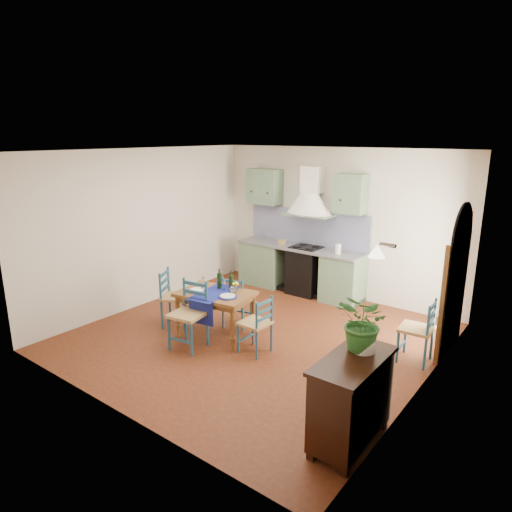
# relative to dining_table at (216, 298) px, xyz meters

# --- Properties ---
(floor) EXTENTS (5.00, 5.00, 0.00)m
(floor) POSITION_rel_dining_table_xyz_m (0.51, 0.34, -0.63)
(floor) COLOR #48190F
(floor) RESTS_ON ground
(back_wall) EXTENTS (5.00, 0.96, 2.80)m
(back_wall) POSITION_rel_dining_table_xyz_m (0.04, 2.63, 0.42)
(back_wall) COLOR beige
(back_wall) RESTS_ON ground
(right_wall) EXTENTS (0.26, 5.00, 2.80)m
(right_wall) POSITION_rel_dining_table_xyz_m (3.00, 0.62, 0.71)
(right_wall) COLOR beige
(right_wall) RESTS_ON ground
(left_wall) EXTENTS (0.04, 5.00, 2.80)m
(left_wall) POSITION_rel_dining_table_xyz_m (-1.99, 0.34, 0.77)
(left_wall) COLOR beige
(left_wall) RESTS_ON ground
(ceiling) EXTENTS (5.00, 5.00, 0.01)m
(ceiling) POSITION_rel_dining_table_xyz_m (0.51, 0.34, 2.18)
(ceiling) COLOR silver
(ceiling) RESTS_ON back_wall
(dining_table) EXTENTS (1.21, 0.94, 1.03)m
(dining_table) POSITION_rel_dining_table_xyz_m (0.00, 0.00, 0.00)
(dining_table) COLOR brown
(dining_table) RESTS_ON ground
(chair_near) EXTENTS (0.53, 0.53, 0.99)m
(chair_near) POSITION_rel_dining_table_xyz_m (-0.05, -0.51, -0.12)
(chair_near) COLOR navy
(chair_near) RESTS_ON ground
(chair_far) EXTENTS (0.49, 0.49, 0.86)m
(chair_far) POSITION_rel_dining_table_xyz_m (0.01, 0.48, -0.18)
(chair_far) COLOR navy
(chair_far) RESTS_ON ground
(chair_left) EXTENTS (0.59, 0.59, 0.93)m
(chair_left) POSITION_rel_dining_table_xyz_m (-0.82, -0.10, -0.15)
(chair_left) COLOR navy
(chair_left) RESTS_ON ground
(chair_right) EXTENTS (0.41, 0.41, 0.84)m
(chair_right) POSITION_rel_dining_table_xyz_m (0.83, -0.06, -0.19)
(chair_right) COLOR navy
(chair_right) RESTS_ON ground
(chair_spare) EXTENTS (0.45, 0.45, 0.90)m
(chair_spare) POSITION_rel_dining_table_xyz_m (2.74, 1.05, -0.16)
(chair_spare) COLOR navy
(chair_spare) RESTS_ON ground
(sideboard) EXTENTS (0.50, 1.05, 0.94)m
(sideboard) POSITION_rel_dining_table_xyz_m (2.77, -1.06, -0.12)
(sideboard) COLOR black
(sideboard) RESTS_ON ground
(potted_plant) EXTENTS (0.67, 0.63, 0.59)m
(potted_plant) POSITION_rel_dining_table_xyz_m (2.77, -0.86, 0.60)
(potted_plant) COLOR #2B6628
(potted_plant) RESTS_ON sideboard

